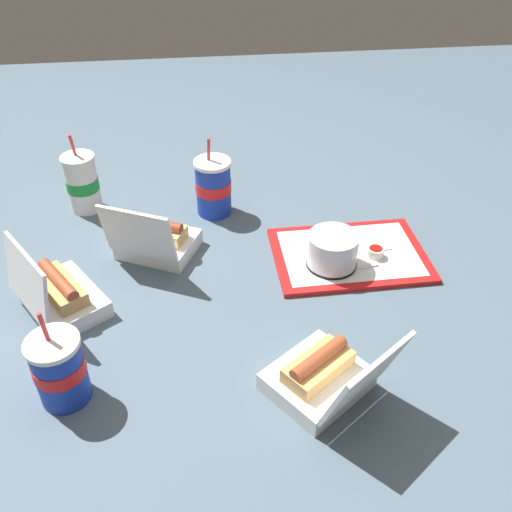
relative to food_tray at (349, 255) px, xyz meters
name	(u,v)px	position (x,y,z in m)	size (l,w,h in m)	color
ground_plane	(255,281)	(0.24, 0.06, -0.01)	(3.20, 3.20, 0.00)	#4C6070
food_tray	(349,255)	(0.00, 0.00, 0.00)	(0.37, 0.27, 0.01)	red
cake_container	(332,251)	(0.06, 0.04, 0.05)	(0.12, 0.12, 0.08)	black
ketchup_cup	(375,252)	(-0.06, 0.02, 0.02)	(0.04, 0.04, 0.02)	white
napkin_stack	(366,240)	(-0.05, -0.05, 0.01)	(0.10, 0.10, 0.00)	white
plastic_fork	(357,268)	(0.00, 0.06, 0.01)	(0.11, 0.01, 0.01)	white
clamshell_hotdog_left	(156,240)	(0.47, -0.07, 0.03)	(0.23, 0.23, 0.18)	white
clamshell_hotdog_back	(58,295)	(0.67, 0.11, 0.03)	(0.23, 0.24, 0.18)	white
clamshell_hotdog_center	(323,376)	(0.15, 0.40, 0.03)	(0.26, 0.27, 0.18)	white
soda_cup_right	(59,369)	(0.63, 0.35, 0.07)	(0.10, 0.10, 0.20)	#1938B7
soda_cup_left	(213,187)	(0.32, -0.24, 0.07)	(0.10, 0.10, 0.22)	#1938B7
soda_cup_back	(82,183)	(0.66, -0.30, 0.07)	(0.09, 0.09, 0.22)	white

